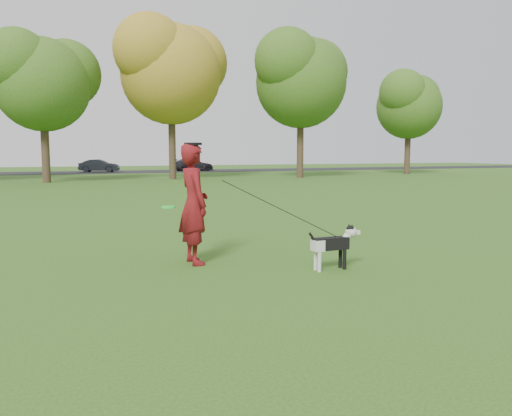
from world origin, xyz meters
name	(u,v)px	position (x,y,z in m)	size (l,w,h in m)	color
ground	(264,264)	(0.00, 0.00, 0.00)	(120.00, 120.00, 0.00)	#285116
road	(99,172)	(0.00, 40.00, 0.01)	(120.00, 7.00, 0.02)	black
man	(194,204)	(-1.07, 0.50, 1.01)	(0.74, 0.49, 2.03)	#5E0D0E
dog	(334,242)	(0.92, -0.74, 0.44)	(0.95, 0.19, 0.72)	black
car_mid	(99,166)	(0.06, 40.00, 0.60)	(1.22, 3.50, 1.15)	black
car_right	(193,165)	(8.78, 40.00, 0.62)	(1.68, 4.14, 1.20)	#242229
man_held_items	(280,209)	(0.23, -0.15, 0.95)	(2.70, 1.39, 1.55)	#1EF03C
tree_row	(86,63)	(-1.43, 26.07, 7.41)	(51.74, 8.86, 12.01)	#38281C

